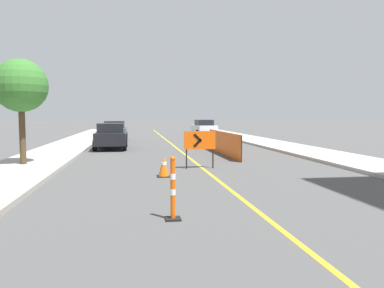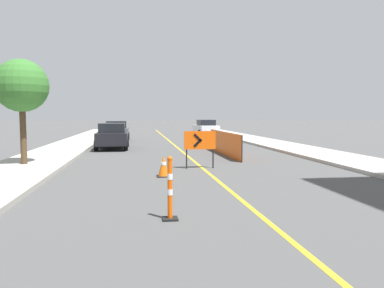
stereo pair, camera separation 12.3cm
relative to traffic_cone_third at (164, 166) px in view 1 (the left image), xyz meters
The scene contains 11 objects.
lane_stripe 7.55m from the traffic_cone_third, 77.25° to the left, with size 0.12×63.12×0.01m.
sidewalk_left 9.02m from the traffic_cone_third, 125.36° to the left, with size 2.95×63.12×0.14m.
sidewalk_right 11.28m from the traffic_cone_third, 40.72° to the left, with size 2.95×63.12×0.14m.
traffic_cone_third is the anchor object (origin of this frame).
delineator_post_rear 5.26m from the traffic_cone_third, 92.57° to the right, with size 0.31×0.31×1.29m.
arrow_barricade_primary 2.44m from the traffic_cone_third, 48.37° to the left, with size 1.24×0.10×1.47m.
safety_mesh_fence 7.47m from the traffic_cone_third, 60.70° to the left, with size 0.11×6.63×1.21m.
parked_car_curb_near 11.06m from the traffic_cone_third, 102.47° to the left, with size 1.94×4.33×1.59m.
parked_car_curb_mid 18.12m from the traffic_cone_third, 97.91° to the left, with size 1.93×4.31×1.59m.
parked_car_curb_far 24.86m from the traffic_cone_third, 76.22° to the left, with size 2.01×4.38×1.59m.
street_tree_left_near 6.80m from the traffic_cone_third, 150.48° to the left, with size 2.08×2.08×4.15m.
Camera 1 is at (-2.66, 11.58, 2.12)m, focal length 35.00 mm.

